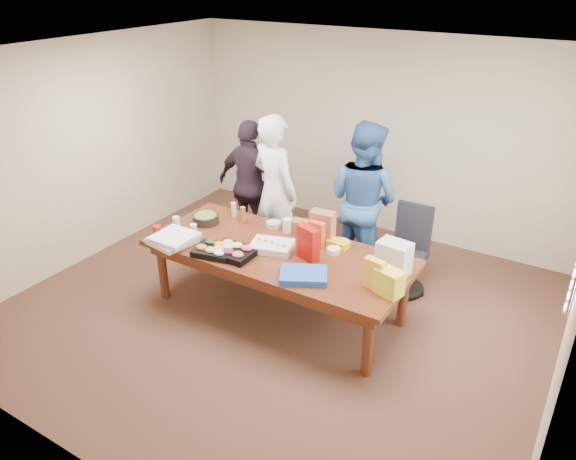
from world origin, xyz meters
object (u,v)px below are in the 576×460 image
Objects in this scene: office_chair at (406,253)px; person_right at (363,200)px; conference_table at (278,281)px; salad_bowl at (206,219)px; sheet_cake at (272,246)px; person_center at (275,192)px.

person_right is (-0.63, 0.16, 0.45)m from office_chair.
conference_table is 1.48× the size of person_right.
sheet_cake is at bearing -8.24° from salad_bowl.
person_center reaches higher than sheet_cake.
conference_table is at bearing -134.14° from office_chair.
person_right reaches higher than salad_bowl.
office_chair is at bearing 46.80° from conference_table.
office_chair is 1.57m from sheet_cake.
sheet_cake reaches higher than conference_table.
office_chair reaches higher than salad_bowl.
person_right is (0.39, 1.25, 0.57)m from conference_table.
salad_bowl is at bearing 77.32° from person_center.
person_center reaches higher than salad_bowl.
person_right reaches higher than office_chair.
person_center is (-1.64, -0.17, 0.46)m from office_chair.
person_right reaches higher than conference_table.
conference_table is at bearing 84.42° from person_right.
person_center is at bearing -175.07° from office_chair.
sheet_cake is (-0.06, -0.02, 0.41)m from conference_table.
conference_table is 0.42m from sheet_cake.
sheet_cake is at bearing 82.21° from person_right.
person_center is 1.01× the size of person_right.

